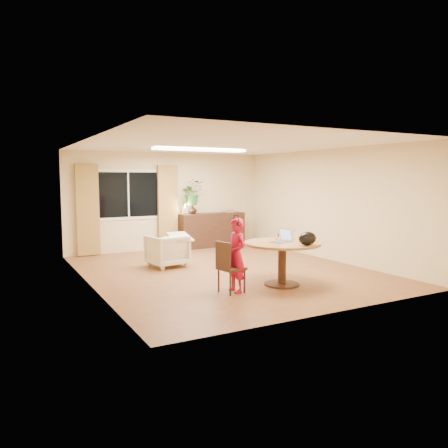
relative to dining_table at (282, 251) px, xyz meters
name	(u,v)px	position (x,y,z in m)	size (l,w,h in m)	color
floor	(226,271)	(-0.30, 1.56, -0.61)	(6.50, 6.50, 0.00)	brown
ceiling	(226,145)	(-0.30, 1.56, 1.99)	(6.50, 6.50, 0.00)	white
wall_back	(168,201)	(-0.30, 4.81, 0.69)	(5.50, 5.50, 0.00)	beige
wall_left	(89,214)	(-3.05, 1.56, 0.69)	(6.50, 6.50, 0.00)	beige
wall_right	(328,205)	(2.45, 1.56, 0.69)	(6.50, 6.50, 0.00)	beige
window	(128,195)	(-1.40, 4.79, 0.89)	(1.70, 0.03, 1.30)	white
curtain_left	(88,210)	(-2.45, 4.71, 0.53)	(0.55, 0.08, 2.25)	olive
curtain_right	(168,207)	(-0.35, 4.71, 0.53)	(0.55, 0.08, 2.25)	olive
ceiling_panel	(200,150)	(-0.30, 2.76, 1.95)	(2.20, 0.35, 0.05)	white
dining_table	(282,251)	(0.00, 0.00, 0.00)	(1.37, 1.37, 0.78)	brown
dining_chair	(232,267)	(-1.05, -0.01, -0.17)	(0.42, 0.38, 0.88)	black
child	(236,255)	(-0.97, -0.02, 0.02)	(0.30, 0.46, 1.26)	red
laptop	(281,235)	(-0.03, 0.01, 0.29)	(0.38, 0.25, 0.25)	#B7B7BC
tumbler	(277,237)	(0.10, 0.30, 0.22)	(0.08, 0.08, 0.12)	white
wine_glass	(293,234)	(0.42, 0.23, 0.27)	(0.07, 0.07, 0.21)	white
pot_lid	(286,238)	(0.31, 0.30, 0.18)	(0.22, 0.22, 0.04)	white
handbag	(307,239)	(0.17, -0.49, 0.28)	(0.35, 0.21, 0.23)	black
armchair	(167,250)	(-1.22, 2.56, -0.26)	(0.75, 0.78, 0.71)	#BCB195
throw	(180,233)	(-0.94, 2.48, 0.11)	(0.45, 0.55, 0.03)	beige
sideboard	(212,230)	(0.89, 4.57, -0.14)	(1.89, 0.46, 0.95)	black
vase	(192,209)	(0.30, 4.57, 0.46)	(0.24, 0.24, 0.25)	black
bouquet	(192,193)	(0.30, 4.57, 0.91)	(0.59, 0.51, 0.66)	#2E6224
book_stack	(230,211)	(1.48, 4.57, 0.38)	(0.20, 0.15, 0.08)	#906249
desk_lamp	(185,209)	(0.05, 4.52, 0.49)	(0.13, 0.13, 0.31)	black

